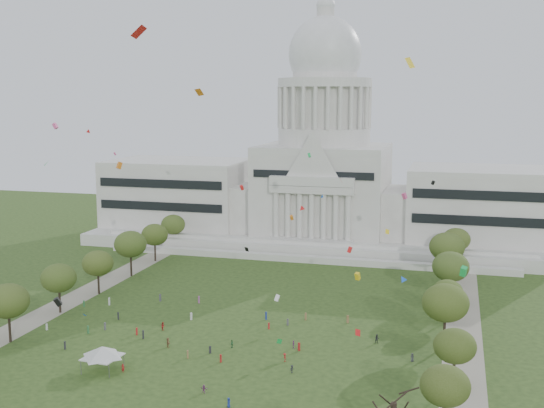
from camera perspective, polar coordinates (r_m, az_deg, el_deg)
The scene contains 32 objects.
ground at distance 138.74m, azimuth -5.03°, elevation -12.69°, with size 400.00×400.00×0.00m, color #2A4218.
capitol at distance 240.42m, azimuth 4.32°, elevation 2.06°, with size 160.00×64.50×91.30m.
path_left at distance 184.53m, azimuth -15.94°, elevation -7.46°, with size 8.00×160.00×0.04m, color gray.
path_right at distance 159.19m, azimuth 15.67°, elevation -10.10°, with size 8.00×160.00×0.04m, color gray.
row_tree_r_0 at distance 110.06m, azimuth 14.29°, elevation -14.53°, with size 7.67×7.67×10.91m.
row_tree_l_1 at distance 153.78m, azimuth -21.22°, elevation -7.57°, with size 8.86×8.86×12.59m.
row_tree_r_1 at distance 126.68m, azimuth 15.05°, elevation -11.41°, with size 7.58×7.58×10.78m.
row_tree_l_2 at distance 170.42m, azimuth -17.42°, elevation -5.93°, with size 8.42×8.42×11.97m.
row_tree_r_2 at distance 144.27m, azimuth 14.32°, elevation -8.02°, with size 9.55×9.55×13.58m.
row_tree_l_3 at distance 183.74m, azimuth -14.37°, elevation -4.82°, with size 8.12×8.12×11.55m.
row_tree_r_3 at distance 161.36m, azimuth 14.49°, elevation -7.16°, with size 7.01×7.01×9.98m.
row_tree_l_4 at distance 199.32m, azimuth -11.76°, elevation -3.31°, with size 9.29×9.29×13.21m.
row_tree_r_4 at distance 175.83m, azimuth 14.72°, elevation -5.10°, with size 9.19×9.19×13.06m.
row_tree_l_5 at distance 216.33m, azimuth -9.79°, elevation -2.55°, with size 8.33×8.33×11.85m.
row_tree_r_5 at distance 195.34m, azimuth 14.43°, elevation -3.49°, with size 9.82×9.82×13.96m.
row_tree_l_6 at distance 233.22m, azimuth -8.28°, elevation -1.71°, with size 8.19×8.19×11.64m.
row_tree_r_6 at distance 213.18m, azimuth 15.17°, elevation -2.88°, with size 8.42×8.42×11.97m.
big_bare_tree at distance 102.26m, azimuth 10.17°, elevation -15.70°, with size 6.00×5.00×12.80m.
event_tent at distance 134.78m, azimuth -14.02°, elevation -11.88°, with size 9.51×9.51×4.85m.
person_0 at distance 138.78m, azimuth 11.66°, elevation -12.46°, with size 0.84×0.54×1.71m, color #4C4C51.
person_2 at distance 146.99m, azimuth 8.78°, elevation -11.09°, with size 0.95×0.59×1.95m, color #26262B.
person_3 at distance 136.15m, azimuth 1.06°, elevation -12.70°, with size 1.09×0.56×1.68m, color #B21E1E.
person_4 at distance 143.18m, azimuth -3.37°, elevation -11.59°, with size 1.01×0.55×1.73m, color #33723F.
person_5 at distance 144.76m, azimuth -8.70°, elevation -11.38°, with size 1.90×0.75×2.05m, color olive.
person_6 at distance 118.21m, azimuth -3.64°, elevation -16.23°, with size 0.81×0.53×1.65m, color navy.
person_7 at distance 134.20m, azimuth -12.37°, elevation -13.25°, with size 0.61×0.45×1.67m, color #B21E1E.
person_8 at distance 154.95m, azimuth -9.11°, elevation -10.05°, with size 0.89×0.55×1.83m, color #B21E1E.
person_9 at distance 131.01m, azimuth 1.69°, elevation -13.63°, with size 1.00×0.52×1.55m, color #26262B.
person_10 at distance 142.83m, azimuth 1.81°, elevation -11.65°, with size 0.97×0.53×1.66m, color #994C8C.
person_11 at distance 123.50m, azimuth -5.72°, elevation -15.15°, with size 1.39×0.55×1.49m, color #994C8C.
distant_crowd at distance 155.77m, azimuth -7.92°, elevation -9.94°, with size 65.12×38.74×1.93m.
kite_swarm at distance 139.23m, azimuth -1.02°, elevation -0.70°, with size 96.03×104.61×57.56m.
Camera 1 is at (45.36, -120.75, 51.10)m, focal length 45.00 mm.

